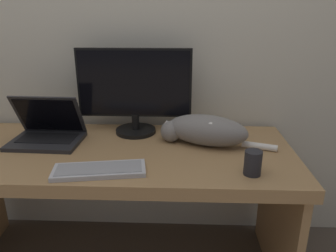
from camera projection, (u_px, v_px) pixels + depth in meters
name	position (u px, v px, depth m)	size (l,w,h in m)	color
wall_back	(123.00, 17.00, 1.76)	(6.40, 0.06, 2.60)	beige
desk	(116.00, 174.00, 1.63)	(1.72, 0.70, 0.70)	#A37A4C
monitor	(134.00, 90.00, 1.71)	(0.60, 0.22, 0.45)	black
laptop	(47.00, 133.00, 1.65)	(0.35, 0.27, 0.24)	#232326
external_keyboard	(99.00, 170.00, 1.35)	(0.40, 0.19, 0.02)	#BCBCC1
cat	(204.00, 130.00, 1.61)	(0.57, 0.29, 0.15)	gray
coffee_mug	(253.00, 163.00, 1.33)	(0.07, 0.07, 0.10)	#232328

